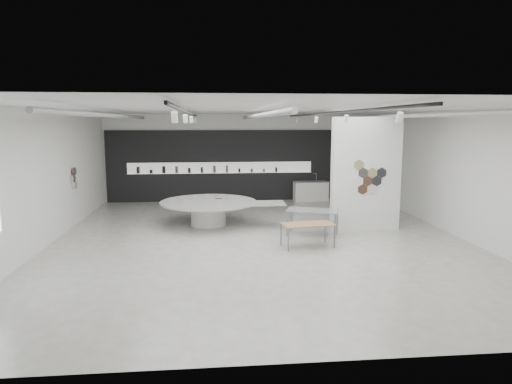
{
  "coord_description": "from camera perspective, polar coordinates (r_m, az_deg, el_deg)",
  "views": [
    {
      "loc": [
        -1.37,
        -13.02,
        3.43
      ],
      "look_at": [
        0.0,
        1.2,
        1.24
      ],
      "focal_mm": 32.0,
      "sensor_mm": 36.0,
      "label": 1
    }
  ],
  "objects": [
    {
      "name": "kitchen_counter",
      "position": [
        20.26,
        6.86,
        0.12
      ],
      "size": [
        1.55,
        0.67,
        1.2
      ],
      "rotation": [
        0.0,
        0.0,
        0.05
      ],
      "color": "white",
      "rests_on": "ground"
    },
    {
      "name": "sample_table_wood",
      "position": [
        12.7,
        6.48,
        -4.17
      ],
      "size": [
        1.5,
        0.92,
        0.66
      ],
      "rotation": [
        0.0,
        0.0,
        0.16
      ],
      "color": "#A67C56",
      "rests_on": "ground"
    },
    {
      "name": "sample_table_stone",
      "position": [
        14.04,
        7.07,
        -2.49
      ],
      "size": [
        1.71,
        1.26,
        0.79
      ],
      "rotation": [
        0.0,
        0.0,
        -0.36
      ],
      "color": "gray",
      "rests_on": "ground"
    },
    {
      "name": "room",
      "position": [
        13.15,
        0.07,
        2.78
      ],
      "size": [
        12.02,
        14.02,
        3.82
      ],
      "color": "beige",
      "rests_on": "ground"
    },
    {
      "name": "partition_column",
      "position": [
        14.93,
        13.56,
        2.18
      ],
      "size": [
        2.2,
        0.38,
        3.6
      ],
      "color": "white",
      "rests_on": "ground"
    },
    {
      "name": "back_wall_display",
      "position": [
        20.08,
        -1.83,
        3.29
      ],
      "size": [
        11.8,
        0.27,
        3.1
      ],
      "color": "black",
      "rests_on": "ground"
    },
    {
      "name": "display_island",
      "position": [
        15.39,
        -5.71,
        -2.2
      ],
      "size": [
        4.14,
        3.25,
        0.83
      ],
      "rotation": [
        0.0,
        0.0,
        0.01
      ],
      "color": "white",
      "rests_on": "ground"
    }
  ]
}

